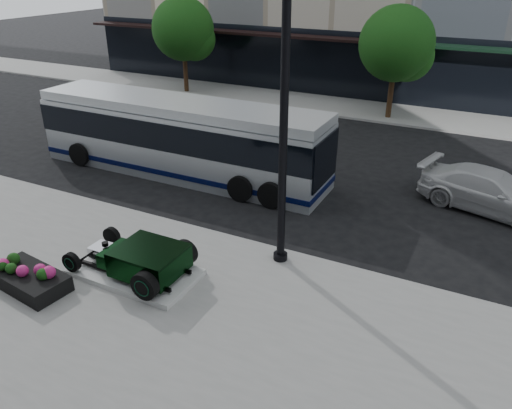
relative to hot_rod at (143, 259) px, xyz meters
The scene contains 10 objects.
ground 5.22m from the hot_rod, 77.29° to the left, with size 120.00×120.00×0.00m, color black.
sidewalk_far 19.09m from the hot_rod, 86.58° to the left, with size 70.00×4.00×0.12m, color gray.
street_trees 18.52m from the hot_rod, 82.82° to the left, with size 29.80×3.80×5.70m.
display_plinth 0.60m from the hot_rod, behind, with size 3.40×1.80×0.15m, color silver.
hot_rod is the anchor object (origin of this frame).
info_plaque 2.22m from the hot_rod, 135.27° to the right, with size 0.45×0.37×0.31m.
lamppost 4.68m from the hot_rod, 41.25° to the left, with size 0.40×0.40×7.28m.
flower_planter 2.94m from the hot_rod, 145.22° to the right, with size 2.27×1.34×0.70m.
transit_bus 7.71m from the hot_rod, 117.05° to the left, with size 12.12×2.88×2.92m.
white_sedan 11.73m from the hot_rod, 48.14° to the left, with size 1.95×4.79×1.39m, color silver.
Camera 1 is at (6.51, -13.58, 7.77)m, focal length 35.00 mm.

